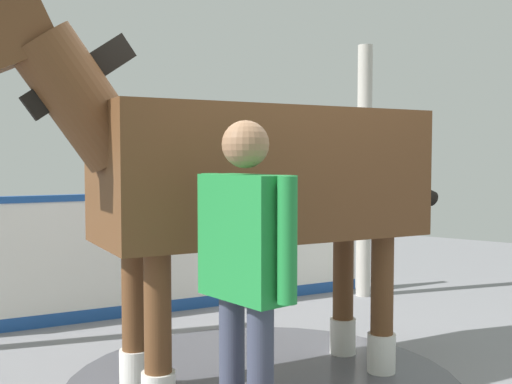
% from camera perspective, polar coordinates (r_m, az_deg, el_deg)
% --- Properties ---
extents(ground_plane, '(16.00, 16.00, 0.02)m').
position_cam_1_polar(ground_plane, '(4.42, 3.33, -17.22)').
color(ground_plane, gray).
extents(wet_patch, '(2.69, 2.69, 0.00)m').
position_cam_1_polar(wet_patch, '(4.40, 0.69, -17.13)').
color(wet_patch, '#4C4C54').
rests_on(wet_patch, ground).
extents(barrier_wall, '(2.12, 4.27, 1.19)m').
position_cam_1_polar(barrier_wall, '(6.15, -8.83, -5.97)').
color(barrier_wall, white).
rests_on(barrier_wall, ground).
extents(roof_post_far, '(0.16, 0.16, 2.75)m').
position_cam_1_polar(roof_post_far, '(6.84, 10.01, 1.86)').
color(roof_post_far, '#B7B2A8').
rests_on(roof_post_far, ground).
extents(horse, '(1.85, 3.26, 2.47)m').
position_cam_1_polar(horse, '(4.08, -0.74, 1.32)').
color(horse, brown).
rests_on(horse, ground).
extents(handler, '(0.67, 0.33, 1.71)m').
position_cam_1_polar(handler, '(3.00, -0.97, -7.17)').
color(handler, black).
rests_on(handler, ground).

